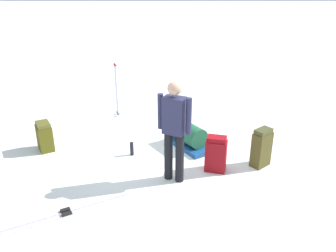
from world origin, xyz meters
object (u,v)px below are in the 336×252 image
backpack_large_dark (216,154)px  gear_sled (189,136)px  backpack_bright (45,137)px  backpack_small_spare (261,148)px  ski_pair_near (66,213)px  skier_standing (174,127)px  thermos_bottle (132,149)px  ski_poles_planted_near (116,87)px

backpack_large_dark → gear_sled: bearing=-155.4°
backpack_large_dark → backpack_bright: (-0.79, -3.21, -0.04)m
backpack_small_spare → gear_sled: size_ratio=0.64×
ski_pair_near → backpack_bright: 2.23m
ski_pair_near → skier_standing: bearing=120.7°
backpack_bright → thermos_bottle: size_ratio=2.20×
skier_standing → ski_poles_planted_near: skier_standing is taller
backpack_bright → gear_sled: (-0.13, 2.79, -0.05)m
backpack_bright → ski_poles_planted_near: bearing=147.2°
ski_pair_near → ski_poles_planted_near: bearing=176.3°
ski_pair_near → gear_sled: (-2.14, 1.87, 0.21)m
gear_sled → thermos_bottle: gear_sled is taller
backpack_bright → thermos_bottle: 1.72m
skier_standing → gear_sled: 1.45m
skier_standing → thermos_bottle: size_ratio=6.54×
ski_pair_near → ski_poles_planted_near: size_ratio=1.38×
skier_standing → gear_sled: skier_standing is taller
backpack_bright → skier_standing: bearing=66.4°
backpack_small_spare → ski_poles_planted_near: 3.77m
ski_poles_planted_near → gear_sled: (1.68, 1.62, -0.48)m
gear_sled → thermos_bottle: size_ratio=4.26×
ski_poles_planted_near → backpack_large_dark: bearing=38.2°
skier_standing → ski_poles_planted_near: bearing=-155.5°
skier_standing → ski_poles_planted_near: size_ratio=1.34×
backpack_large_dark → backpack_bright: 3.30m
ski_pair_near → backpack_bright: size_ratio=3.06×
gear_sled → thermos_bottle: 1.15m
skier_standing → backpack_large_dark: skier_standing is taller
backpack_small_spare → backpack_bright: bearing=-98.7°
ski_pair_near → ski_poles_planted_near: ski_poles_planted_near is taller
ski_pair_near → thermos_bottle: 1.95m
thermos_bottle → ski_poles_planted_near: bearing=-165.3°
ski_pair_near → backpack_large_dark: size_ratio=2.73×
backpack_large_dark → backpack_bright: bearing=-103.8°
backpack_small_spare → ski_poles_planted_near: (-2.42, -2.86, 0.36)m
skier_standing → ski_pair_near: bearing=-59.3°
backpack_bright → thermos_bottle: bearing=82.5°
skier_standing → thermos_bottle: skier_standing is taller
backpack_large_dark → thermos_bottle: backpack_large_dark is taller
ski_poles_planted_near → backpack_bright: bearing=-32.8°
ski_pair_near → backpack_bright: backpack_bright is taller
backpack_large_dark → ski_poles_planted_near: 3.33m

